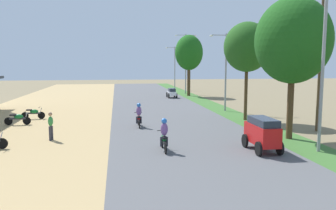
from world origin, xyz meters
TOP-DOWN VIEW (x-y plane):
  - parked_motorbike_fourth at (-11.03, 21.43)m, footprint 1.80×0.54m
  - parked_motorbike_fifth at (-10.56, 24.00)m, footprint 1.80×0.54m
  - pedestrian_on_shoulder at (-7.79, 15.98)m, footprint 0.35×0.42m
  - median_tree_second at (5.82, 14.44)m, footprint 4.26×4.26m
  - median_tree_third at (5.73, 21.10)m, footprint 3.51×3.51m
  - median_tree_fourth at (5.58, 41.41)m, footprint 3.72×3.72m
  - streetlamp_near at (5.80, 11.44)m, footprint 3.16×0.20m
  - streetlamp_mid at (5.80, 26.30)m, footprint 3.16×0.20m
  - streetlamp_far at (5.80, 44.61)m, footprint 3.16×0.20m
  - streetlamp_farthest at (5.80, 53.91)m, footprint 3.16×0.20m
  - utility_pole_near at (8.86, 16.51)m, footprint 1.80×0.20m
  - car_van_red at (3.01, 11.87)m, footprint 1.19×2.41m
  - car_sedan_white at (2.84, 38.84)m, footprint 1.10×2.26m
  - motorbike_foreground_rider at (-1.79, 12.60)m, footprint 0.54×1.80m
  - motorbike_ahead_second at (-2.60, 19.30)m, footprint 0.54×1.80m

SIDE VIEW (x-z plane):
  - parked_motorbike_fourth at x=-11.03m, z-range 0.08..1.02m
  - parked_motorbike_fifth at x=-10.56m, z-range 0.08..1.02m
  - car_sedan_white at x=2.84m, z-range 0.15..1.34m
  - motorbike_foreground_rider at x=-1.79m, z-range 0.03..1.69m
  - motorbike_ahead_second at x=-2.60m, z-range 0.03..1.69m
  - pedestrian_on_shoulder at x=-7.79m, z-range 0.15..1.77m
  - car_van_red at x=3.01m, z-range 0.19..1.86m
  - streetlamp_mid at x=5.80m, z-range 0.64..7.67m
  - streetlamp_farthest at x=5.80m, z-range 0.64..7.82m
  - streetlamp_near at x=5.80m, z-range 0.65..8.23m
  - utility_pole_near at x=8.86m, z-range 0.19..9.30m
  - streetlamp_far at x=5.80m, z-range 0.67..9.16m
  - median_tree_third at x=5.73m, z-range 1.89..9.35m
  - median_tree_second at x=5.82m, z-range 1.64..9.70m
  - median_tree_fourth at x=5.58m, z-range 1.74..9.88m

